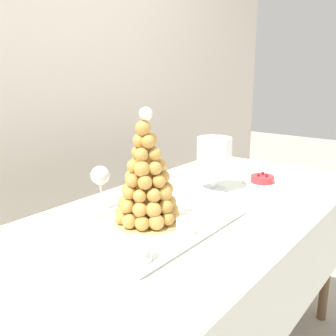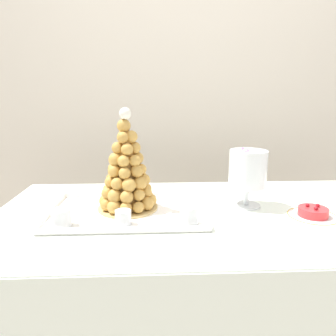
{
  "view_description": "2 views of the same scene",
  "coord_description": "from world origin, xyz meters",
  "px_view_note": "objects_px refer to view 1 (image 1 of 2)",
  "views": [
    {
      "loc": [
        -1.17,
        -0.74,
        1.25
      ],
      "look_at": [
        -0.22,
        -0.01,
        0.94
      ],
      "focal_mm": 41.39,
      "sensor_mm": 36.0,
      "label": 1
    },
    {
      "loc": [
        -0.18,
        -1.08,
        1.18
      ],
      "look_at": [
        -0.13,
        0.06,
        0.91
      ],
      "focal_mm": 33.24,
      "sensor_mm": 36.0,
      "label": 2
    }
  ],
  "objects_px": {
    "dessert_cup_centre": "(223,206)",
    "serving_tray": "(155,225)",
    "croquembouche": "(147,180)",
    "macaron_goblet": "(214,155)",
    "dessert_cup_mid_left": "(185,227)",
    "wine_glass": "(100,177)",
    "dessert_cup_left": "(140,250)",
    "fruit_tart_plate": "(262,181)"
  },
  "relations": [
    {
      "from": "dessert_cup_centre",
      "to": "serving_tray",
      "type": "bearing_deg",
      "value": 149.82
    },
    {
      "from": "croquembouche",
      "to": "macaron_goblet",
      "type": "relative_size",
      "value": 1.58
    },
    {
      "from": "dessert_cup_mid_left",
      "to": "dessert_cup_centre",
      "type": "bearing_deg",
      "value": -1.32
    },
    {
      "from": "dessert_cup_mid_left",
      "to": "dessert_cup_centre",
      "type": "relative_size",
      "value": 0.89
    },
    {
      "from": "serving_tray",
      "to": "macaron_goblet",
      "type": "height_order",
      "value": "macaron_goblet"
    },
    {
      "from": "dessert_cup_mid_left",
      "to": "wine_glass",
      "type": "bearing_deg",
      "value": 90.23
    },
    {
      "from": "croquembouche",
      "to": "dessert_cup_left",
      "type": "bearing_deg",
      "value": -143.52
    },
    {
      "from": "serving_tray",
      "to": "fruit_tart_plate",
      "type": "height_order",
      "value": "fruit_tart_plate"
    },
    {
      "from": "croquembouche",
      "to": "serving_tray",
      "type": "bearing_deg",
      "value": -87.73
    },
    {
      "from": "dessert_cup_left",
      "to": "macaron_goblet",
      "type": "bearing_deg",
      "value": 15.01
    },
    {
      "from": "dessert_cup_centre",
      "to": "fruit_tart_plate",
      "type": "height_order",
      "value": "dessert_cup_centre"
    },
    {
      "from": "dessert_cup_left",
      "to": "dessert_cup_centre",
      "type": "xyz_separation_m",
      "value": [
        0.42,
        -0.01,
        0.0
      ]
    },
    {
      "from": "croquembouche",
      "to": "macaron_goblet",
      "type": "distance_m",
      "value": 0.46
    },
    {
      "from": "croquembouche",
      "to": "dessert_cup_centre",
      "type": "distance_m",
      "value": 0.29
    },
    {
      "from": "dessert_cup_centre",
      "to": "macaron_goblet",
      "type": "height_order",
      "value": "macaron_goblet"
    },
    {
      "from": "fruit_tart_plate",
      "to": "dessert_cup_left",
      "type": "bearing_deg",
      "value": -176.76
    },
    {
      "from": "croquembouche",
      "to": "dessert_cup_left",
      "type": "height_order",
      "value": "croquembouche"
    },
    {
      "from": "serving_tray",
      "to": "macaron_goblet",
      "type": "bearing_deg",
      "value": 7.31
    },
    {
      "from": "serving_tray",
      "to": "wine_glass",
      "type": "relative_size",
      "value": 3.4
    },
    {
      "from": "croquembouche",
      "to": "dessert_cup_mid_left",
      "type": "distance_m",
      "value": 0.19
    },
    {
      "from": "dessert_cup_centre",
      "to": "fruit_tart_plate",
      "type": "xyz_separation_m",
      "value": [
        0.45,
        0.06,
        -0.02
      ]
    },
    {
      "from": "macaron_goblet",
      "to": "wine_glass",
      "type": "height_order",
      "value": "macaron_goblet"
    },
    {
      "from": "croquembouche",
      "to": "dessert_cup_mid_left",
      "type": "relative_size",
      "value": 7.05
    },
    {
      "from": "croquembouche",
      "to": "macaron_goblet",
      "type": "bearing_deg",
      "value": 3.39
    },
    {
      "from": "dessert_cup_left",
      "to": "dessert_cup_centre",
      "type": "bearing_deg",
      "value": -0.83
    },
    {
      "from": "macaron_goblet",
      "to": "dessert_cup_left",
      "type": "bearing_deg",
      "value": -164.99
    },
    {
      "from": "dessert_cup_mid_left",
      "to": "fruit_tart_plate",
      "type": "height_order",
      "value": "dessert_cup_mid_left"
    },
    {
      "from": "dessert_cup_left",
      "to": "serving_tray",
      "type": "bearing_deg",
      "value": 30.15
    },
    {
      "from": "dessert_cup_mid_left",
      "to": "macaron_goblet",
      "type": "distance_m",
      "value": 0.51
    },
    {
      "from": "dessert_cup_centre",
      "to": "dessert_cup_mid_left",
      "type": "bearing_deg",
      "value": 178.68
    },
    {
      "from": "macaron_goblet",
      "to": "wine_glass",
      "type": "distance_m",
      "value": 0.5
    },
    {
      "from": "croquembouche",
      "to": "dessert_cup_left",
      "type": "relative_size",
      "value": 5.95
    },
    {
      "from": "dessert_cup_left",
      "to": "dessert_cup_mid_left",
      "type": "xyz_separation_m",
      "value": [
        0.2,
        -0.0,
        -0.0
      ]
    },
    {
      "from": "serving_tray",
      "to": "macaron_goblet",
      "type": "distance_m",
      "value": 0.48
    },
    {
      "from": "dessert_cup_mid_left",
      "to": "wine_glass",
      "type": "xyz_separation_m",
      "value": [
        -0.0,
        0.36,
        0.09
      ]
    },
    {
      "from": "dessert_cup_centre",
      "to": "fruit_tart_plate",
      "type": "relative_size",
      "value": 0.34
    },
    {
      "from": "serving_tray",
      "to": "croquembouche",
      "type": "bearing_deg",
      "value": 92.27
    },
    {
      "from": "fruit_tart_plate",
      "to": "serving_tray",
      "type": "bearing_deg",
      "value": 173.97
    },
    {
      "from": "dessert_cup_left",
      "to": "dessert_cup_centre",
      "type": "distance_m",
      "value": 0.42
    },
    {
      "from": "dessert_cup_left",
      "to": "macaron_goblet",
      "type": "relative_size",
      "value": 0.27
    },
    {
      "from": "wine_glass",
      "to": "dessert_cup_left",
      "type": "bearing_deg",
      "value": -118.7
    },
    {
      "from": "serving_tray",
      "to": "croquembouche",
      "type": "xyz_separation_m",
      "value": [
        -0.0,
        0.03,
        0.15
      ]
    }
  ]
}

